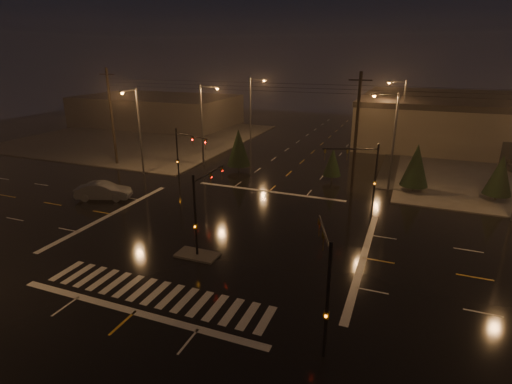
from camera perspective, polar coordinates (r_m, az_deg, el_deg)
ground at (r=32.09m, az=-4.84°, el=-5.91°), size 140.00×140.00×0.00m
sidewalk_nw at (r=71.93m, az=-15.94°, el=7.62°), size 36.00×36.00×0.12m
median_island at (r=28.92m, az=-8.38°, el=-8.87°), size 3.00×1.60×0.15m
crosswalk at (r=25.38m, az=-14.09°, el=-13.80°), size 15.00×2.60×0.01m
stop_bar_near at (r=24.09m, az=-16.92°, el=-16.06°), size 16.00×0.50×0.01m
stop_bar_far at (r=41.49m, az=1.86°, el=0.08°), size 16.00×0.50×0.01m
commercial_block at (r=83.96m, az=-13.93°, el=11.26°), size 30.00×18.00×5.60m
signal_mast_median at (r=28.15m, az=-7.81°, el=-1.43°), size 0.25×4.59×6.00m
signal_mast_ne at (r=37.56m, az=15.25°, el=3.40°), size 4.84×1.86×6.00m
signal_mast_nw at (r=43.70m, az=-10.35°, el=5.93°), size 4.84×1.86×6.00m
signal_mast_se at (r=19.18m, az=9.93°, el=-12.09°), size 1.55×3.87×6.00m
streetlight_1 at (r=50.82m, az=-7.45°, el=10.23°), size 2.77×0.32×10.00m
streetlight_2 at (r=65.16m, az=-0.55°, el=12.33°), size 2.77×0.32×10.00m
streetlight_3 at (r=42.70m, az=18.72°, el=7.69°), size 2.77×0.32×10.00m
streetlight_4 at (r=62.46m, az=19.95°, el=10.91°), size 2.77×0.32×10.00m
streetlight_5 at (r=47.83m, az=-16.57°, el=9.05°), size 0.32×2.77×10.00m
utility_pole_0 at (r=53.72m, az=-19.92°, el=10.10°), size 2.20×0.32×12.00m
utility_pole_1 at (r=40.95m, az=14.11°, el=8.14°), size 2.20×0.32×12.00m
conifer_0 at (r=43.72m, az=21.89°, el=3.60°), size 2.77×2.77×5.03m
conifer_1 at (r=44.50m, az=31.52°, el=2.12°), size 2.52×2.52×4.64m
conifer_3 at (r=48.23m, az=-2.50°, el=6.39°), size 2.83×2.83×5.13m
conifer_4 at (r=44.97m, az=10.89°, el=4.25°), size 1.99×1.99×3.81m
car_crossing at (r=41.76m, az=-20.98°, el=0.14°), size 5.52×3.56×1.72m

